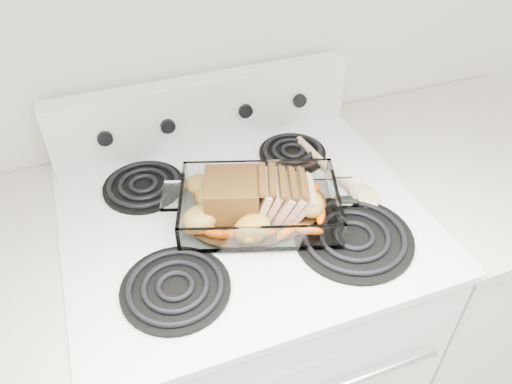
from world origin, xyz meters
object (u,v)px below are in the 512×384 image
object	(u,v)px
baking_dish	(259,208)
pork_roast	(249,199)
electric_range	(245,329)
counter_right	(442,270)

from	to	relation	value
baking_dish	pork_roast	size ratio (longest dim) A/B	1.45
baking_dish	electric_range	bearing A→B (deg)	153.00
pork_roast	baking_dish	bearing A→B (deg)	-17.36
counter_right	baking_dish	xyz separation A→B (m)	(-0.64, -0.03, 0.50)
counter_right	electric_range	bearing A→B (deg)	179.90
baking_dish	pork_roast	world-z (taller)	pork_roast
electric_range	pork_roast	bearing A→B (deg)	-78.08
pork_roast	counter_right	bearing A→B (deg)	-14.95
electric_range	counter_right	world-z (taller)	electric_range
baking_dish	pork_roast	xyz separation A→B (m)	(-0.02, 0.00, 0.03)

